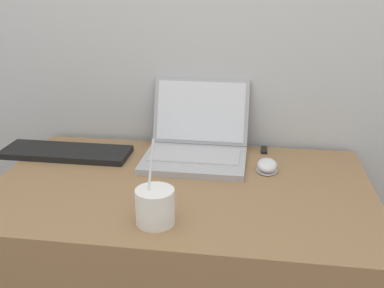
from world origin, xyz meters
name	(u,v)px	position (x,y,z in m)	size (l,w,h in m)	color
desk	(182,288)	(0.00, 0.34, 0.37)	(1.09, 0.67, 0.73)	#936D47
laptop	(197,142)	(0.02, 0.55, 0.78)	(0.33, 0.32, 0.23)	#ADADB2
drink_cup	(155,206)	(-0.02, 0.11, 0.78)	(0.09, 0.09, 0.21)	white
computer_mouse	(267,166)	(0.25, 0.47, 0.75)	(0.07, 0.09, 0.03)	#B2B2B7
external_keyboard	(66,152)	(-0.42, 0.50, 0.74)	(0.42, 0.14, 0.02)	black
usb_stick	(264,150)	(0.24, 0.63, 0.74)	(0.02, 0.06, 0.01)	black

